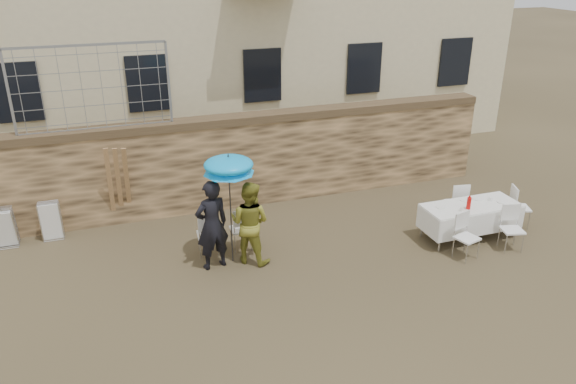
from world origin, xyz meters
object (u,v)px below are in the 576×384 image
object	(u,v)px
woman_dress	(250,223)
chair_stack_right	(51,219)
table_chair_back	(456,202)
soda_bottle	(469,203)
umbrella	(229,168)
couple_chair_right	(241,228)
man_suit	(212,225)
couple_chair_left	(208,233)
table_chair_front_left	(467,237)
table_chair_side	(520,207)
banquet_table	(471,207)
table_chair_front_right	(512,229)
chair_stack_left	(5,225)

from	to	relation	value
woman_dress	chair_stack_right	distance (m)	4.48
table_chair_back	soda_bottle	bearing A→B (deg)	77.22
umbrella	couple_chair_right	size ratio (longest dim) A/B	2.21
woman_dress	soda_bottle	distance (m)	4.61
man_suit	couple_chair_left	xyz separation A→B (m)	(0.00, 0.55, -0.44)
man_suit	table_chair_front_left	world-z (taller)	man_suit
umbrella	table_chair_side	distance (m)	6.71
banquet_table	table_chair_front_left	world-z (taller)	table_chair_front_left
woman_dress	table_chair_back	distance (m)	4.98
man_suit	soda_bottle	xyz separation A→B (m)	(5.31, -0.72, -0.01)
woman_dress	soda_bottle	bearing A→B (deg)	-148.74
table_chair_side	soda_bottle	bearing A→B (deg)	118.60
soda_bottle	chair_stack_right	xyz separation A→B (m)	(-8.36, 3.04, -0.45)
table_chair_front_right	table_chair_side	xyz separation A→B (m)	(0.90, 0.85, 0.00)
umbrella	soda_bottle	xyz separation A→B (m)	(4.91, -0.82, -1.10)
soda_bottle	chair_stack_right	distance (m)	8.91
umbrella	table_chair_front_left	distance (m)	4.97
table_chair_side	banquet_table	bearing A→B (deg)	113.81
woman_dress	table_chair_side	xyz separation A→B (m)	(6.16, -0.47, -0.37)
woman_dress	couple_chair_right	world-z (taller)	woman_dress
couple_chair_right	banquet_table	xyz separation A→B (m)	(4.81, -1.12, 0.25)
woman_dress	couple_chair_left	distance (m)	1.00
man_suit	table_chair_front_left	size ratio (longest dim) A/B	1.91
umbrella	chair_stack_left	bearing A→B (deg)	152.93
man_suit	soda_bottle	distance (m)	5.36
table_chair_front_right	chair_stack_left	size ratio (longest dim) A/B	1.04
table_chair_front_left	chair_stack_right	xyz separation A→B (m)	(-7.96, 3.64, -0.02)
man_suit	table_chair_back	bearing A→B (deg)	168.94
table_chair_front_right	chair_stack_right	distance (m)	9.77
banquet_table	soda_bottle	world-z (taller)	soda_bottle
table_chair_side	chair_stack_right	world-z (taller)	table_chair_side
couple_chair_left	chair_stack_left	xyz separation A→B (m)	(-3.95, 1.78, -0.02)
woman_dress	table_chair_front_left	bearing A→B (deg)	-157.38
couple_chair_left	table_chair_back	world-z (taller)	same
couple_chair_left	chair_stack_right	world-z (taller)	couple_chair_left
table_chair_front_right	soda_bottle	bearing A→B (deg)	152.88
woman_dress	soda_bottle	world-z (taller)	woman_dress
table_chair_front_left	table_chair_front_right	world-z (taller)	same
table_chair_front_right	chair_stack_left	bearing A→B (deg)	173.39
couple_chair_right	soda_bottle	bearing A→B (deg)	164.41
umbrella	chair_stack_left	world-z (taller)	umbrella
couple_chair_right	banquet_table	world-z (taller)	couple_chair_right
man_suit	banquet_table	bearing A→B (deg)	160.72
soda_bottle	umbrella	bearing A→B (deg)	170.54
table_chair_back	chair_stack_left	distance (m)	9.89
table_chair_back	banquet_table	bearing A→B (deg)	86.01
couple_chair_left	banquet_table	bearing A→B (deg)	172.83
table_chair_back	chair_stack_right	size ratio (longest dim) A/B	1.04
table_chair_front_left	umbrella	bearing A→B (deg)	147.16
couple_chair_right	chair_stack_right	bearing A→B (deg)	-25.52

